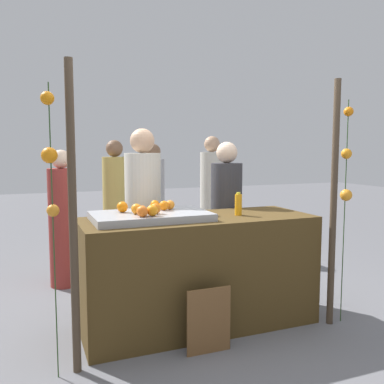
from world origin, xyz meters
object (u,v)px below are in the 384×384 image
object	(u,v)px
orange_0	(137,209)
vendor_right	(226,225)
orange_1	(156,209)
juice_bottle	(238,204)
stall_counter	(198,271)
vendor_left	(143,224)
chalkboard_sign	(208,321)

from	to	relation	value
orange_0	vendor_right	size ratio (longest dim) A/B	0.05
orange_1	juice_bottle	size ratio (longest dim) A/B	0.43
stall_counter	vendor_right	world-z (taller)	vendor_right
stall_counter	vendor_left	distance (m)	0.76
vendor_left	stall_counter	bearing A→B (deg)	-62.33
stall_counter	juice_bottle	xyz separation A→B (m)	(0.36, -0.03, 0.56)
vendor_right	orange_1	bearing A→B (deg)	-146.35
orange_0	vendor_right	distance (m)	1.27
orange_0	orange_1	bearing A→B (deg)	-16.70
orange_0	vendor_right	xyz separation A→B (m)	(1.08, 0.58, -0.30)
vendor_left	orange_0	bearing A→B (deg)	-109.32
juice_bottle	vendor_left	bearing A→B (deg)	136.66
vendor_left	orange_1	bearing A→B (deg)	-96.56
orange_0	orange_1	size ratio (longest dim) A/B	0.99
stall_counter	orange_1	distance (m)	0.70
orange_0	chalkboard_sign	world-z (taller)	orange_0
orange_1	chalkboard_sign	distance (m)	0.95
orange_0	orange_1	distance (m)	0.15
orange_0	vendor_left	bearing A→B (deg)	70.68
stall_counter	chalkboard_sign	distance (m)	0.57
stall_counter	vendor_right	distance (m)	0.82
chalkboard_sign	vendor_right	bearing A→B (deg)	57.80
orange_0	juice_bottle	distance (m)	0.90
chalkboard_sign	vendor_left	distance (m)	1.26
stall_counter	juice_bottle	world-z (taller)	juice_bottle
stall_counter	juice_bottle	distance (m)	0.67
orange_1	vendor_left	world-z (taller)	vendor_left
vendor_left	chalkboard_sign	bearing A→B (deg)	-80.26
stall_counter	orange_0	size ratio (longest dim) A/B	23.31
vendor_left	vendor_right	size ratio (longest dim) A/B	1.08
orange_1	vendor_right	world-z (taller)	vendor_right
chalkboard_sign	vendor_right	distance (m)	1.35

